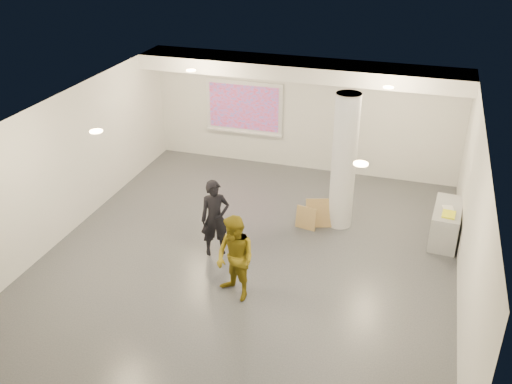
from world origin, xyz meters
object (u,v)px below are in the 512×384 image
(man, at_px, (235,258))
(projection_screen, at_px, (244,108))
(woman, at_px, (215,218))
(credenza, at_px, (446,224))
(column, at_px, (344,162))

(man, bearing_deg, projection_screen, 137.55)
(woman, bearing_deg, projection_screen, 69.59)
(projection_screen, xyz_separation_m, credenza, (5.32, -2.63, -1.15))
(man, bearing_deg, credenza, 72.15)
(woman, xyz_separation_m, man, (0.85, -1.24, 0.01))
(projection_screen, relative_size, credenza, 1.61)
(column, xyz_separation_m, man, (-1.34, -3.13, -0.69))
(projection_screen, bearing_deg, woman, -78.75)
(woman, bearing_deg, column, 9.08)
(column, height_order, man, column)
(column, bearing_deg, woman, -139.25)
(projection_screen, relative_size, man, 1.30)
(column, distance_m, woman, 2.98)
(man, bearing_deg, woman, 155.23)
(projection_screen, relative_size, woman, 1.31)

